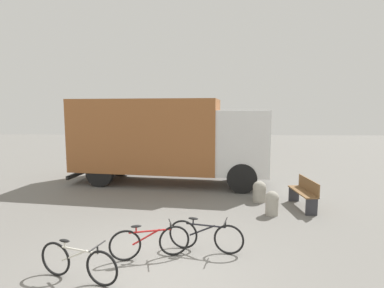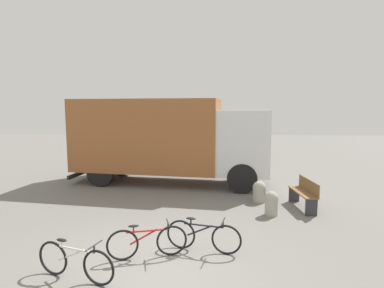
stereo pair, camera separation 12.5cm
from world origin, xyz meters
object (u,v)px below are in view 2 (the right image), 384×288
object	(u,v)px
bicycle_far	(203,236)
bicycle_near	(75,262)
bollard_near_bench	(271,203)
bicycle_middle	(147,242)
delivery_truck	(167,137)
park_bench	(305,192)
bollard_far_bench	(259,191)

from	to	relation	value
bicycle_far	bicycle_near	bearing A→B (deg)	-139.02
bicycle_far	bollard_near_bench	xyz separation A→B (m)	(1.95, 2.31, 0.03)
bicycle_middle	bollard_near_bench	size ratio (longest dim) A/B	2.27
delivery_truck	bicycle_near	distance (m)	7.39
delivery_truck	bollard_near_bench	xyz separation A→B (m)	(3.49, -3.69, -1.54)
bicycle_middle	bicycle_far	bearing A→B (deg)	1.49
bicycle_middle	bicycle_far	xyz separation A→B (m)	(1.14, 0.34, 0.00)
bollard_near_bench	bicycle_middle	bearing A→B (deg)	-139.47
park_bench	bollard_near_bench	distance (m)	1.34
bicycle_middle	bollard_far_bench	bearing A→B (deg)	37.69
bollard_far_bench	bicycle_far	bearing A→B (deg)	-117.21
bicycle_near	bicycle_far	bearing A→B (deg)	44.92
bicycle_near	bollard_near_bench	size ratio (longest dim) A/B	2.25
park_bench	bicycle_near	distance (m)	6.81
bicycle_near	bollard_far_bench	world-z (taller)	bicycle_near
delivery_truck	bollard_far_bench	world-z (taller)	delivery_truck
bicycle_near	bicycle_far	distance (m)	2.57
bicycle_far	bicycle_middle	bearing A→B (deg)	-150.13
bicycle_far	bollard_near_bench	bearing A→B (deg)	63.12
bicycle_middle	bollard_near_bench	distance (m)	4.07
park_bench	delivery_truck	bearing A→B (deg)	52.88
bollard_near_bench	delivery_truck	bearing A→B (deg)	133.39
bicycle_middle	bicycle_far	world-z (taller)	same
park_bench	bicycle_near	xyz separation A→B (m)	(-5.38, -4.16, -0.16)
bicycle_near	park_bench	bearing A→B (deg)	55.05
delivery_truck	park_bench	bearing A→B (deg)	-25.45
delivery_truck	park_bench	size ratio (longest dim) A/B	5.52
bicycle_middle	bollard_near_bench	bearing A→B (deg)	25.52
park_bench	bicycle_middle	distance (m)	5.38
bicycle_middle	bollard_near_bench	world-z (taller)	bicycle_middle
bicycle_far	bollard_far_bench	world-z (taller)	bicycle_far
delivery_truck	bicycle_far	distance (m)	6.38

